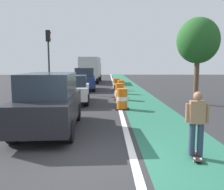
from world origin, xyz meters
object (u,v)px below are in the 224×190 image
(traffic_barrel_back, at_px, (121,87))
(pedestrian_crossing, at_px, (61,79))
(parked_sedan_second, at_px, (73,89))
(parked_suv_nearest, at_px, (50,102))
(delivery_truck_down_block, at_px, (91,68))
(skateboarder_on_lane, at_px, (197,123))
(traffic_barrel_front, at_px, (122,99))
(pedestrian_waiting, at_px, (23,89))
(street_tree_sidewalk, at_px, (198,41))
(traffic_barrel_far, at_px, (117,84))
(parked_suv_third, at_px, (85,79))
(traffic_light_corner, at_px, (49,50))
(traffic_barrel_mid, at_px, (120,92))

(traffic_barrel_back, bearing_deg, pedestrian_crossing, 138.46)
(parked_sedan_second, relative_size, pedestrian_crossing, 2.61)
(traffic_barrel_back, height_order, pedestrian_crossing, pedestrian_crossing)
(parked_suv_nearest, relative_size, delivery_truck_down_block, 0.61)
(skateboarder_on_lane, relative_size, traffic_barrel_front, 1.55)
(parked_suv_nearest, height_order, traffic_barrel_front, parked_suv_nearest)
(pedestrian_crossing, height_order, pedestrian_waiting, same)
(pedestrian_waiting, bearing_deg, street_tree_sidewalk, -5.18)
(traffic_barrel_far, relative_size, pedestrian_crossing, 0.68)
(parked_sedan_second, xyz_separation_m, traffic_barrel_back, (3.18, 4.52, -0.30))
(parked_suv_nearest, bearing_deg, traffic_barrel_back, 73.80)
(parked_suv_third, relative_size, pedestrian_crossing, 2.91)
(traffic_barrel_front, height_order, traffic_barrel_back, same)
(parked_sedan_second, bearing_deg, delivery_truck_down_block, 90.37)
(traffic_barrel_front, bearing_deg, skateboarder_on_lane, -77.76)
(traffic_barrel_back, xyz_separation_m, traffic_light_corner, (-5.91, 0.87, 2.97))
(pedestrian_waiting, height_order, street_tree_sidewalk, street_tree_sidewalk)
(traffic_barrel_far, distance_m, delivery_truck_down_block, 10.46)
(traffic_barrel_mid, height_order, traffic_barrel_far, same)
(traffic_barrel_mid, relative_size, street_tree_sidewalk, 0.22)
(pedestrian_crossing, bearing_deg, traffic_barrel_front, -65.18)
(parked_suv_third, bearing_deg, pedestrian_crossing, 140.57)
(parked_suv_nearest, distance_m, traffic_barrel_front, 4.92)
(pedestrian_crossing, relative_size, street_tree_sidewalk, 0.32)
(parked_sedan_second, height_order, parked_suv_third, parked_suv_third)
(traffic_barrel_back, height_order, street_tree_sidewalk, street_tree_sidewalk)
(skateboarder_on_lane, distance_m, traffic_barrel_back, 13.47)
(street_tree_sidewalk, bearing_deg, pedestrian_waiting, 174.82)
(pedestrian_waiting, bearing_deg, traffic_barrel_front, -21.65)
(traffic_light_corner, bearing_deg, pedestrian_crossing, 88.13)
(pedestrian_crossing, bearing_deg, pedestrian_waiting, -93.30)
(traffic_barrel_far, distance_m, pedestrian_crossing, 6.04)
(parked_sedan_second, xyz_separation_m, traffic_light_corner, (-2.73, 5.39, 2.67))
(traffic_barrel_front, distance_m, traffic_barrel_mid, 3.41)
(traffic_barrel_front, height_order, street_tree_sidewalk, street_tree_sidewalk)
(traffic_barrel_back, bearing_deg, pedestrian_waiting, -145.61)
(skateboarder_on_lane, bearing_deg, traffic_barrel_mid, 98.01)
(traffic_barrel_back, bearing_deg, parked_sedan_second, -125.12)
(traffic_light_corner, distance_m, street_tree_sidewalk, 11.74)
(traffic_barrel_front, relative_size, delivery_truck_down_block, 0.14)
(parked_suv_nearest, height_order, street_tree_sidewalk, street_tree_sidewalk)
(traffic_barrel_back, bearing_deg, street_tree_sidewalk, -52.06)
(pedestrian_waiting, bearing_deg, traffic_barrel_far, 49.07)
(traffic_light_corner, bearing_deg, skateboarder_on_lane, -63.71)
(parked_suv_nearest, height_order, pedestrian_waiting, parked_suv_nearest)
(traffic_barrel_far, height_order, delivery_truck_down_block, delivery_truck_down_block)
(pedestrian_crossing, relative_size, pedestrian_waiting, 1.00)
(parked_suv_nearest, xyz_separation_m, traffic_barrel_back, (3.11, 10.71, -0.50))
(delivery_truck_down_block, bearing_deg, traffic_barrel_far, -73.07)
(parked_sedan_second, xyz_separation_m, pedestrian_crossing, (-2.59, 9.63, 0.03))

